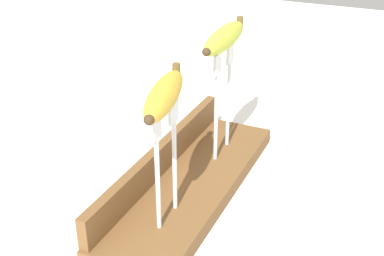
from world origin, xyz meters
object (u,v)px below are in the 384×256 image
fork_fallen_near (136,66)px  banana_raised_left (164,95)px  fork_stand_left (166,154)px  fork_stand_right (223,93)px  banana_raised_right (225,38)px

fork_fallen_near → banana_raised_left: bearing=-146.1°
fork_stand_left → fork_stand_right: bearing=0.0°
banana_raised_left → fork_stand_left: bearing=13.6°
fork_stand_right → banana_raised_right: (-0.00, -0.00, 0.10)m
fork_stand_left → banana_raised_left: 0.09m
fork_stand_right → banana_raised_right: 0.10m
fork_stand_right → fork_fallen_near: fork_stand_right is taller
fork_fallen_near → banana_raised_right: bearing=-133.5°
fork_stand_right → fork_fallen_near: size_ratio=1.24×
banana_raised_left → fork_fallen_near: (0.63, 0.42, -0.23)m
fork_stand_left → banana_raised_right: 0.25m
banana_raised_left → fork_fallen_near: banana_raised_left is taller
banana_raised_right → fork_stand_left: bearing=180.0°
fork_stand_left → fork_fallen_near: bearing=33.9°
banana_raised_left → banana_raised_right: (0.23, 0.00, 0.02)m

